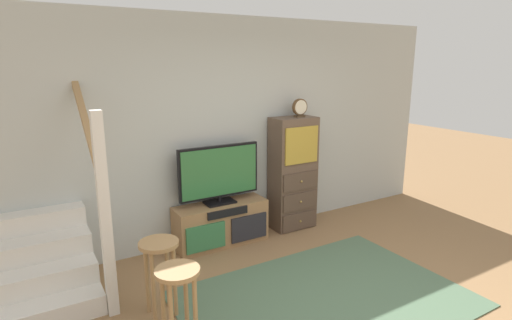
# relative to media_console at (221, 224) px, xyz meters

# --- Properties ---
(back_wall) EXTENTS (6.40, 0.12, 2.70)m
(back_wall) POSITION_rel_media_console_xyz_m (0.30, 0.27, 1.09)
(back_wall) COLOR #B2B7B2
(back_wall) RESTS_ON ground_plane
(area_rug) EXTENTS (2.60, 1.80, 0.01)m
(area_rug) POSITION_rel_media_console_xyz_m (0.30, -1.59, -0.25)
(area_rug) COLOR #4C664C
(area_rug) RESTS_ON ground_plane
(media_console) EXTENTS (1.13, 0.38, 0.52)m
(media_console) POSITION_rel_media_console_xyz_m (0.00, 0.00, 0.00)
(media_console) COLOR #997047
(media_console) RESTS_ON ground_plane
(television) EXTENTS (1.01, 0.22, 0.71)m
(television) POSITION_rel_media_console_xyz_m (-0.00, 0.02, 0.63)
(television) COLOR black
(television) RESTS_ON media_console
(side_cabinet) EXTENTS (0.58, 0.38, 1.48)m
(side_cabinet) POSITION_rel_media_console_xyz_m (1.06, 0.01, 0.48)
(side_cabinet) COLOR brown
(side_cabinet) RESTS_ON ground_plane
(desk_clock) EXTENTS (0.21, 0.08, 0.23)m
(desk_clock) POSITION_rel_media_console_xyz_m (1.14, -0.00, 1.34)
(desk_clock) COLOR #4C3823
(desk_clock) RESTS_ON side_cabinet
(staircase) EXTENTS (1.00, 1.36, 2.20)m
(staircase) POSITION_rel_media_console_xyz_m (-1.94, 0.01, 0.11)
(staircase) COLOR silver
(staircase) RESTS_ON ground_plane
(bar_stool_near) EXTENTS (0.34, 0.34, 0.67)m
(bar_stool_near) POSITION_rel_media_console_xyz_m (-1.10, -1.53, 0.25)
(bar_stool_near) COLOR #A37A4C
(bar_stool_near) RESTS_ON ground_plane
(bar_stool_far) EXTENTS (0.34, 0.34, 0.69)m
(bar_stool_far) POSITION_rel_media_console_xyz_m (-1.08, -1.02, 0.26)
(bar_stool_far) COLOR #A37A4C
(bar_stool_far) RESTS_ON ground_plane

